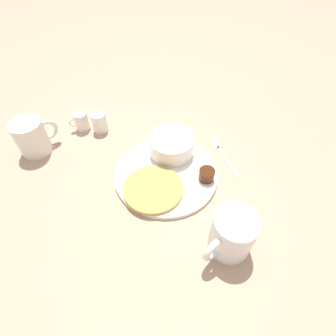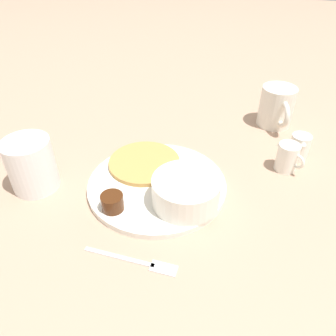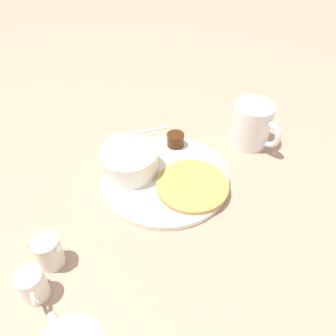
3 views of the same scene
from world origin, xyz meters
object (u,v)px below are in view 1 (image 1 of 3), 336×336
Objects in this scene: fork at (221,151)px; coffee_mug at (231,235)px; plate at (166,174)px; creamer_pitcher_near at (100,122)px; bowl at (171,145)px; second_mug at (32,137)px; creamer_pitcher_far at (81,121)px.

coffee_mug is at bearing -116.55° from fork.
creamer_pitcher_near reaches higher than plate.
creamer_pitcher_near reaches higher than fork.
bowl is 0.39m from second_mug.
plate is at bearing -35.97° from second_mug.
plate is 1.77× the size of fork.
fork is (0.18, 0.02, -0.00)m from plate.
second_mug is at bearing 157.75° from fork.
coffee_mug is 1.97× the size of creamer_pitcher_near.
creamer_pitcher_near is at bearing 116.16° from plate.
creamer_pitcher_near is (-0.16, 0.18, -0.01)m from bowl.
second_mug is at bearing 155.65° from bowl.
creamer_pitcher_near reaches higher than creamer_pitcher_far.
creamer_pitcher_near is 0.54× the size of second_mug.
bowl reaches higher than creamer_pitcher_far.
coffee_mug is 0.80× the size of fork.
creamer_pitcher_near is (-0.17, 0.48, -0.02)m from coffee_mug.
coffee_mug is at bearing -70.25° from creamer_pitcher_near.
creamer_pitcher_far is (-0.17, 0.27, 0.02)m from plate.
coffee_mug is (0.01, -0.30, 0.01)m from bowl.
coffee_mug is at bearing -66.22° from creamer_pitcher_far.
creamer_pitcher_near is 0.41× the size of fork.
coffee_mug is 0.56m from creamer_pitcher_far.
creamer_pitcher_far is 0.43m from fork.
coffee_mug reaches higher than creamer_pitcher_near.
coffee_mug is 1.06× the size of second_mug.
plate is 2.22× the size of bowl.
fork is at bearing 63.45° from coffee_mug.
creamer_pitcher_far is (-0.21, 0.21, -0.01)m from bowl.
fork is at bearing -16.61° from bowl.
second_mug is at bearing -173.10° from creamer_pitcher_near.
fork is 1.32× the size of second_mug.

